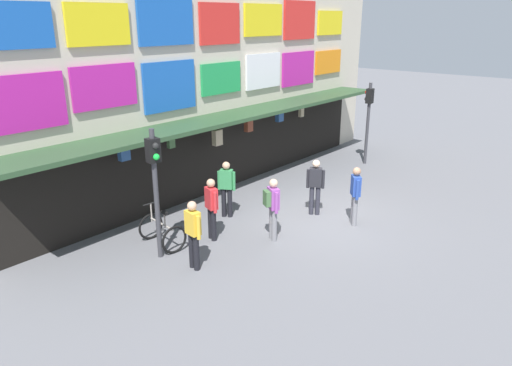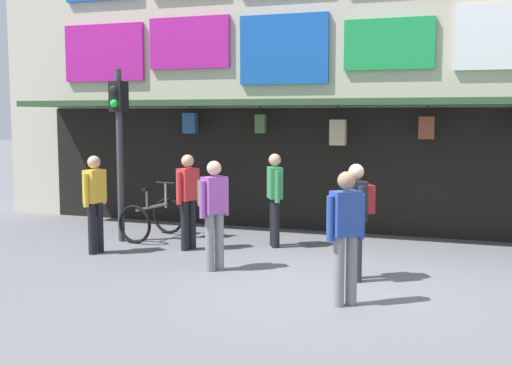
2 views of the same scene
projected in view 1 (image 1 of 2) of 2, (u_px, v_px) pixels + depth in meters
The scene contains 11 objects.
ground_plane at pixel (321, 218), 14.02m from camera, with size 80.00×80.00×0.00m, color slate.
shopfront at pixel (207, 69), 15.51m from camera, with size 18.00×2.60×8.00m.
traffic_light_near at pixel (155, 174), 11.04m from camera, with size 0.31×0.34×3.20m.
traffic_light_far at pixel (368, 110), 18.53m from camera, with size 0.31×0.34×3.20m.
bicycle_parked at pixel (162, 232), 12.18m from camera, with size 0.85×1.24×1.05m.
pedestrian_in_red at pixel (272, 205), 12.33m from camera, with size 0.46×0.48×1.68m.
pedestrian_in_blue at pixel (193, 231), 10.89m from camera, with size 0.27×0.53×1.68m.
pedestrian_in_yellow at pixel (227, 186), 13.79m from camera, with size 0.37×0.47×1.68m.
pedestrian_in_black at pixel (355, 193), 13.27m from camera, with size 0.42×0.40×1.68m.
pedestrian_in_white at pixel (212, 206), 12.36m from camera, with size 0.32×0.51×1.68m.
pedestrian_in_purple at pixel (315, 183), 13.97m from camera, with size 0.46×0.48×1.68m.
Camera 1 is at (-11.08, -6.90, 5.56)m, focal length 33.57 mm.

